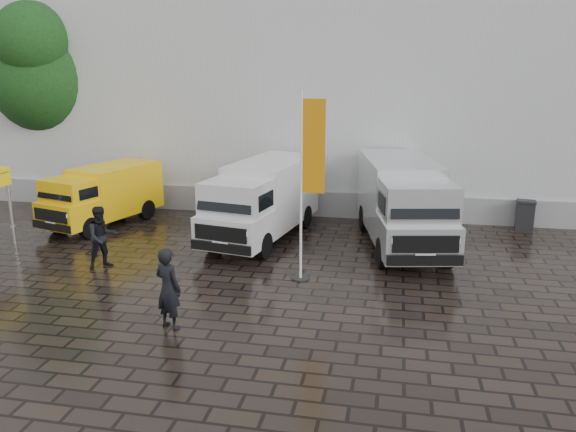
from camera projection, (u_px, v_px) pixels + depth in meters
name	position (u px, v px, depth m)	size (l,w,h in m)	color
ground	(293.00, 294.00, 14.55)	(120.00, 120.00, 0.00)	black
exhibition_hall	(392.00, 61.00, 27.81)	(44.00, 16.00, 12.00)	silver
hall_plinth	(382.00, 207.00, 21.59)	(44.00, 0.15, 1.00)	gray
van_yellow	(103.00, 197.00, 20.66)	(1.79, 4.66, 2.15)	yellow
van_white	(262.00, 202.00, 18.95)	(1.99, 5.96, 2.58)	silver
van_silver	(402.00, 205.00, 18.15)	(2.13, 6.38, 2.77)	silver
flagpole	(308.00, 177.00, 14.85)	(0.88, 0.50, 5.14)	black
tree	(47.00, 72.00, 24.25)	(4.79, 4.79, 8.59)	black
wheelie_bin	(525.00, 215.00, 20.25)	(0.65, 0.65, 1.08)	black
person_front	(168.00, 288.00, 12.47)	(0.69, 0.45, 1.89)	black
person_tent	(102.00, 237.00, 16.32)	(0.89, 0.70, 1.84)	black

